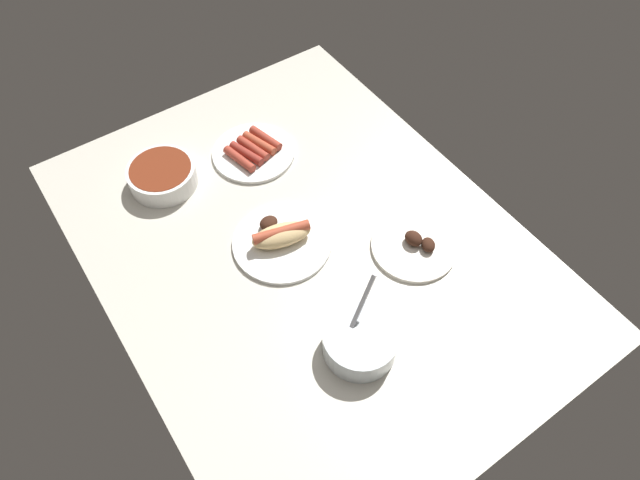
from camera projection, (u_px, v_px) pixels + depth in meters
ground_plane at (306, 247)px, 133.22cm from camera, size 120.00×90.00×3.00cm
plate_hotdog_assembled at (281, 238)px, 130.68cm from camera, size 22.95×22.95×5.61cm
bowl_coleslaw at (360, 341)px, 113.94cm from camera, size 15.19×15.19×15.65cm
plate_grilled_meat at (415, 245)px, 130.72cm from camera, size 19.69×19.69×4.04cm
plate_sausages at (253, 151)px, 147.89cm from camera, size 21.31×21.31×3.17cm
bowl_chili at (162, 175)px, 140.47cm from camera, size 16.72×16.72×5.40cm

